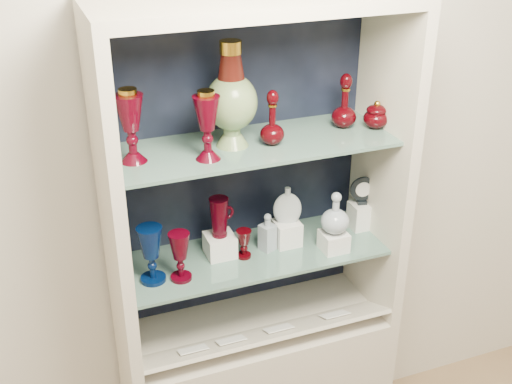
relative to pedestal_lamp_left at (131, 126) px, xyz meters
name	(u,v)px	position (x,y,z in m)	size (l,w,h in m)	color
wall_back	(234,141)	(0.39, 0.21, -0.18)	(3.50, 0.02, 2.80)	silver
cabinet_back_panel	(237,163)	(0.39, 0.18, -0.26)	(0.98, 0.02, 1.15)	black
cabinet_side_left	(111,210)	(-0.09, -0.01, -0.26)	(0.04, 0.40, 1.15)	beige
cabinet_side_right	(381,164)	(0.87, -0.01, -0.26)	(0.04, 0.40, 1.15)	beige
cabinet_top_cap	(256,3)	(0.39, -0.01, 0.34)	(1.00, 0.40, 0.04)	beige
shelf_lower	(254,254)	(0.39, 0.01, -0.54)	(0.92, 0.34, 0.01)	slate
shelf_upper	(254,145)	(0.39, 0.01, -0.12)	(0.92, 0.34, 0.01)	slate
label_ledge	(267,334)	(0.39, -0.12, -0.80)	(0.92, 0.18, 0.01)	beige
label_card_0	(278,328)	(0.44, -0.12, -0.79)	(0.10, 0.07, 0.00)	white
label_card_1	(335,314)	(0.66, -0.12, -0.79)	(0.10, 0.07, 0.00)	white
label_card_2	(193,349)	(0.12, -0.12, -0.79)	(0.10, 0.07, 0.00)	white
label_card_3	(231,340)	(0.26, -0.12, -0.79)	(0.10, 0.07, 0.00)	white
pedestal_lamp_left	(131,126)	(0.00, 0.00, 0.00)	(0.09, 0.09, 0.23)	#42020E
pedestal_lamp_right	(207,126)	(0.22, -0.06, -0.01)	(0.08, 0.08, 0.22)	#42020E
enamel_urn	(231,95)	(0.32, 0.01, 0.05)	(0.16, 0.16, 0.34)	#09441D
ruby_decanter_a	(272,114)	(0.45, -0.02, -0.01)	(0.08, 0.08, 0.20)	#3C0106
ruby_decanter_b	(345,99)	(0.73, 0.03, -0.01)	(0.09, 0.09, 0.20)	#3C0106
lidded_bowl	(376,114)	(0.83, -0.01, -0.07)	(0.09, 0.09, 0.10)	#3C0106
cobalt_goblet	(151,255)	(0.02, -0.04, -0.43)	(0.08, 0.08, 0.20)	#04143D
ruby_goblet_tall	(180,257)	(0.11, -0.06, -0.45)	(0.07, 0.07, 0.17)	#42020E
ruby_goblet_small	(244,244)	(0.35, -0.01, -0.48)	(0.05, 0.05, 0.11)	#3C0106
riser_ruby_pitcher	(220,245)	(0.28, 0.03, -0.49)	(0.10, 0.10, 0.08)	silver
ruby_pitcher	(219,217)	(0.28, 0.03, -0.38)	(0.11, 0.07, 0.14)	#42020E
clear_square_bottle	(267,232)	(0.45, 0.01, -0.46)	(0.05, 0.05, 0.14)	#8E9AA7
riser_flat_flask	(287,233)	(0.53, 0.02, -0.49)	(0.09, 0.09, 0.09)	silver
flat_flask	(287,204)	(0.53, 0.02, -0.37)	(0.10, 0.04, 0.14)	#AFBDC2
riser_clear_round_decanter	(334,241)	(0.67, -0.08, -0.50)	(0.09, 0.09, 0.07)	silver
clear_round_decanter	(335,214)	(0.67, -0.08, -0.39)	(0.10, 0.10, 0.15)	#8E9AA7
riser_cameo_medallion	(361,215)	(0.83, 0.03, -0.48)	(0.08, 0.08, 0.10)	silver
cameo_medallion	(363,190)	(0.83, 0.03, -0.38)	(0.10, 0.03, 0.11)	black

